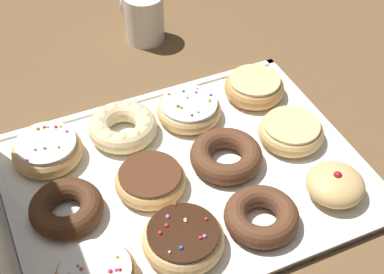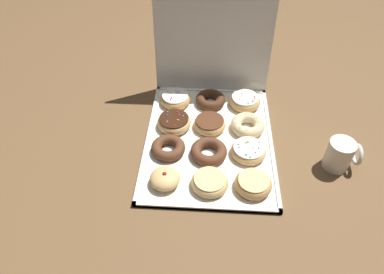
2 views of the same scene
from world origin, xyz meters
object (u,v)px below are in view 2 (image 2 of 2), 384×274
object	(u,v)px
glazed_ring_donut_1	(210,182)
chocolate_frosted_donut_7	(209,123)
sprinkle_donut_6	(174,122)
sprinkle_donut_5	(248,151)
cruller_donut_8	(248,125)
jelly_filled_donut_0	(165,178)
chocolate_cake_ring_donut_10	(210,100)
chocolate_cake_ring_donut_4	(208,151)
coffee_mug	(340,154)
sprinkle_donut_9	(175,99)
sprinkle_donut_11	(245,101)
donut_box	(209,141)
chocolate_cake_ring_donut_3	(168,148)
glazed_ring_donut_2	(253,184)

from	to	relation	value
glazed_ring_donut_1	chocolate_frosted_donut_7	xyz separation A→B (m)	(-0.01, 0.26, -0.00)
sprinkle_donut_6	sprinkle_donut_5	bearing A→B (deg)	-25.67
glazed_ring_donut_1	sprinkle_donut_5	size ratio (longest dim) A/B	0.98
chocolate_frosted_donut_7	cruller_donut_8	size ratio (longest dim) A/B	0.95
jelly_filled_donut_0	chocolate_cake_ring_donut_10	distance (m)	0.41
chocolate_cake_ring_donut_4	coffee_mug	bearing A→B (deg)	-1.82
sprinkle_donut_9	chocolate_cake_ring_donut_10	xyz separation A→B (m)	(0.13, 0.01, -0.00)
sprinkle_donut_11	chocolate_frosted_donut_7	bearing A→B (deg)	-135.24
chocolate_cake_ring_donut_10	coffee_mug	distance (m)	0.49
sprinkle_donut_9	chocolate_cake_ring_donut_10	distance (m)	0.13
jelly_filled_donut_0	chocolate_cake_ring_donut_4	world-z (taller)	jelly_filled_donut_0
donut_box	sprinkle_donut_9	distance (m)	0.23
jelly_filled_donut_0	coffee_mug	xyz separation A→B (m)	(0.53, 0.11, 0.02)
glazed_ring_donut_1	chocolate_cake_ring_donut_3	size ratio (longest dim) A/B	1.00
jelly_filled_donut_0	chocolate_cake_ring_donut_3	world-z (taller)	jelly_filled_donut_0
jelly_filled_donut_0	cruller_donut_8	xyz separation A→B (m)	(0.26, 0.25, -0.00)
sprinkle_donut_6	chocolate_frosted_donut_7	size ratio (longest dim) A/B	1.06
donut_box	chocolate_cake_ring_donut_3	bearing A→B (deg)	-154.72
sprinkle_donut_9	coffee_mug	size ratio (longest dim) A/B	1.11
glazed_ring_donut_2	chocolate_cake_ring_donut_10	bearing A→B (deg)	109.23
chocolate_cake_ring_donut_3	sprinkle_donut_11	world-z (taller)	sprinkle_donut_11
cruller_donut_8	chocolate_cake_ring_donut_10	distance (m)	0.19
glazed_ring_donut_1	chocolate_cake_ring_donut_3	world-z (taller)	glazed_ring_donut_1
cruller_donut_8	sprinkle_donut_11	xyz separation A→B (m)	(-0.00, 0.13, 0.00)
glazed_ring_donut_1	coffee_mug	bearing A→B (deg)	15.63
sprinkle_donut_5	chocolate_cake_ring_donut_10	xyz separation A→B (m)	(-0.13, 0.26, -0.00)
sprinkle_donut_6	sprinkle_donut_9	bearing A→B (deg)	93.35
glazed_ring_donut_1	cruller_donut_8	world-z (taller)	cruller_donut_8
chocolate_cake_ring_donut_4	jelly_filled_donut_0	bearing A→B (deg)	-135.64
glazed_ring_donut_2	coffee_mug	distance (m)	0.30
glazed_ring_donut_1	chocolate_frosted_donut_7	size ratio (longest dim) A/B	1.00
sprinkle_donut_11	sprinkle_donut_5	bearing A→B (deg)	-90.10
chocolate_cake_ring_donut_4	chocolate_cake_ring_donut_3	bearing A→B (deg)	176.37
chocolate_cake_ring_donut_10	cruller_donut_8	bearing A→B (deg)	-45.18
chocolate_cake_ring_donut_4	sprinkle_donut_11	distance (m)	0.29
glazed_ring_donut_1	chocolate_cake_ring_donut_4	distance (m)	0.13
chocolate_cake_ring_donut_3	coffee_mug	xyz separation A→B (m)	(0.54, -0.02, 0.03)
sprinkle_donut_9	sprinkle_donut_11	world-z (taller)	sprinkle_donut_11
glazed_ring_donut_1	sprinkle_donut_9	world-z (taller)	sprinkle_donut_9
sprinkle_donut_5	cruller_donut_8	bearing A→B (deg)	87.93
sprinkle_donut_6	cruller_donut_8	distance (m)	0.26
jelly_filled_donut_0	sprinkle_donut_5	xyz separation A→B (m)	(0.25, 0.13, -0.00)
cruller_donut_8	chocolate_cake_ring_donut_10	world-z (taller)	cruller_donut_8
chocolate_cake_ring_donut_10	coffee_mug	xyz separation A→B (m)	(0.41, -0.28, 0.03)
jelly_filled_donut_0	glazed_ring_donut_1	world-z (taller)	jelly_filled_donut_0
glazed_ring_donut_2	coffee_mug	size ratio (longest dim) A/B	1.08
chocolate_cake_ring_donut_4	sprinkle_donut_5	bearing A→B (deg)	4.00
donut_box	coffee_mug	bearing A→B (deg)	-11.61
chocolate_cake_ring_donut_3	sprinkle_donut_9	distance (m)	0.25
sprinkle_donut_6	chocolate_frosted_donut_7	distance (m)	0.12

